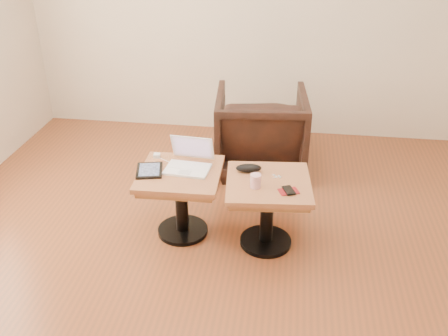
# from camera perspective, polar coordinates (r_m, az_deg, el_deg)

# --- Properties ---
(room_shell) EXTENTS (4.52, 4.52, 2.71)m
(room_shell) POSITION_cam_1_polar(r_m,az_deg,el_deg) (2.63, 0.95, 11.45)
(room_shell) COLOR brown
(room_shell) RESTS_ON ground
(side_table_left) EXTENTS (0.56, 0.56, 0.50)m
(side_table_left) POSITION_cam_1_polar(r_m,az_deg,el_deg) (3.44, -4.96, -2.22)
(side_table_left) COLOR black
(side_table_left) RESTS_ON ground
(side_table_right) EXTENTS (0.59, 0.59, 0.50)m
(side_table_right) POSITION_cam_1_polar(r_m,az_deg,el_deg) (3.32, 5.02, -3.37)
(side_table_right) COLOR black
(side_table_right) RESTS_ON ground
(laptop) EXTENTS (0.32, 0.30, 0.20)m
(laptop) POSITION_cam_1_polar(r_m,az_deg,el_deg) (3.40, -4.01, 0.70)
(laptop) COLOR white
(laptop) RESTS_ON side_table_left
(tablet) EXTENTS (0.22, 0.25, 0.02)m
(tablet) POSITION_cam_1_polar(r_m,az_deg,el_deg) (3.40, -8.52, -0.27)
(tablet) COLOR black
(tablet) RESTS_ON side_table_left
(charging_adapter) EXTENTS (0.05, 0.05, 0.03)m
(charging_adapter) POSITION_cam_1_polar(r_m,az_deg,el_deg) (3.57, -7.69, 1.43)
(charging_adapter) COLOR white
(charging_adapter) RESTS_ON side_table_left
(glasses_case) EXTENTS (0.18, 0.10, 0.05)m
(glasses_case) POSITION_cam_1_polar(r_m,az_deg,el_deg) (3.35, 2.83, -0.01)
(glasses_case) COLOR black
(glasses_case) RESTS_ON side_table_right
(striped_cup) EXTENTS (0.09, 0.09, 0.09)m
(striped_cup) POSITION_cam_1_polar(r_m,az_deg,el_deg) (3.17, 3.63, -1.48)
(striped_cup) COLOR #C64F68
(striped_cup) RESTS_ON side_table_right
(earbuds_tangle) EXTENTS (0.06, 0.04, 0.01)m
(earbuds_tangle) POSITION_cam_1_polar(r_m,az_deg,el_deg) (3.31, 6.10, -0.95)
(earbuds_tangle) COLOR white
(earbuds_tangle) RESTS_ON side_table_right
(phone_on_sleeve) EXTENTS (0.14, 0.12, 0.01)m
(phone_on_sleeve) POSITION_cam_1_polar(r_m,az_deg,el_deg) (3.16, 7.41, -2.60)
(phone_on_sleeve) COLOR maroon
(phone_on_sleeve) RESTS_ON side_table_right
(armchair) EXTENTS (0.82, 0.84, 0.71)m
(armchair) POSITION_cam_1_polar(r_m,az_deg,el_deg) (4.32, 4.21, 4.26)
(armchair) COLOR black
(armchair) RESTS_ON ground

